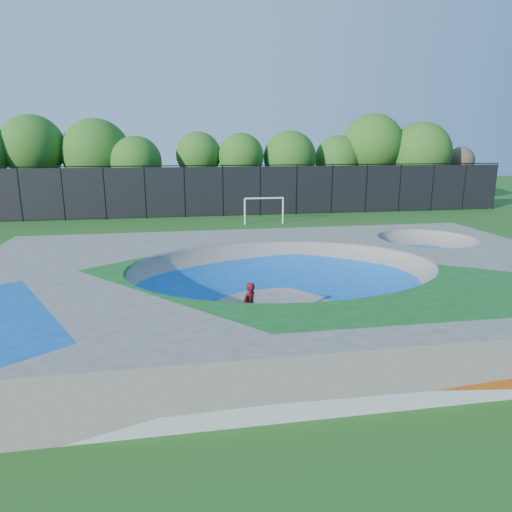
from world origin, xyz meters
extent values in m
plane|color=#1E5116|center=(0.00, 0.00, 0.00)|extent=(120.00, 120.00, 0.00)
cube|color=gray|center=(0.00, 0.00, 0.75)|extent=(22.00, 14.00, 1.50)
imported|color=#B1120E|center=(-1.57, -2.09, 0.78)|extent=(0.67, 0.66, 1.55)
cube|color=black|center=(-1.57, -2.09, 0.03)|extent=(0.72, 0.70, 0.05)
cylinder|color=white|center=(1.14, 16.87, 0.93)|extent=(0.12, 0.12, 1.86)
cylinder|color=white|center=(3.93, 16.87, 0.93)|extent=(0.12, 0.12, 1.86)
cylinder|color=white|center=(2.53, 16.87, 1.86)|extent=(2.79, 0.12, 0.12)
cylinder|color=black|center=(-15.00, 21.00, 2.00)|extent=(0.09, 0.09, 4.00)
cylinder|color=black|center=(-12.00, 21.00, 2.00)|extent=(0.09, 0.09, 4.00)
cylinder|color=black|center=(-9.00, 21.00, 2.00)|extent=(0.09, 0.09, 4.00)
cylinder|color=black|center=(-6.00, 21.00, 2.00)|extent=(0.09, 0.09, 4.00)
cylinder|color=black|center=(-3.00, 21.00, 2.00)|extent=(0.09, 0.09, 4.00)
cylinder|color=black|center=(0.00, 21.00, 2.00)|extent=(0.09, 0.09, 4.00)
cylinder|color=black|center=(3.00, 21.00, 2.00)|extent=(0.09, 0.09, 4.00)
cylinder|color=black|center=(6.00, 21.00, 2.00)|extent=(0.09, 0.09, 4.00)
cylinder|color=black|center=(9.00, 21.00, 2.00)|extent=(0.09, 0.09, 4.00)
cylinder|color=black|center=(12.00, 21.00, 2.00)|extent=(0.09, 0.09, 4.00)
cylinder|color=black|center=(15.00, 21.00, 2.00)|extent=(0.09, 0.09, 4.00)
cylinder|color=black|center=(18.00, 21.00, 2.00)|extent=(0.09, 0.09, 4.00)
cylinder|color=black|center=(21.00, 21.00, 2.00)|extent=(0.09, 0.09, 4.00)
cylinder|color=black|center=(24.00, 21.00, 2.00)|extent=(0.09, 0.09, 4.00)
cube|color=black|center=(0.00, 21.00, 2.00)|extent=(48.00, 0.03, 3.80)
cylinder|color=black|center=(0.00, 21.00, 4.00)|extent=(48.00, 0.08, 0.08)
cylinder|color=#3F2B1F|center=(-15.23, 26.37, 1.75)|extent=(0.44, 0.44, 3.50)
sphere|color=#275D18|center=(-15.23, 26.37, 5.43)|extent=(5.17, 5.17, 5.17)
cylinder|color=#3F2B1F|center=(-10.26, 26.77, 1.35)|extent=(0.44, 0.44, 2.70)
sphere|color=#275D18|center=(-10.26, 26.77, 4.87)|extent=(5.79, 5.79, 5.79)
cylinder|color=#3F2B1F|center=(-6.84, 24.97, 1.30)|extent=(0.44, 0.44, 2.60)
sphere|color=#275D18|center=(-6.84, 24.97, 4.19)|extent=(4.23, 4.23, 4.23)
cylinder|color=#3F2B1F|center=(-1.54, 26.86, 1.61)|extent=(0.44, 0.44, 3.21)
sphere|color=#275D18|center=(-1.54, 26.86, 4.71)|extent=(4.00, 4.00, 4.00)
cylinder|color=#3F2B1F|center=(2.15, 25.76, 1.54)|extent=(0.44, 0.44, 3.08)
sphere|color=#275D18|center=(2.15, 25.76, 4.59)|extent=(4.01, 4.01, 4.01)
cylinder|color=#3F2B1F|center=(6.63, 25.97, 1.33)|extent=(0.44, 0.44, 2.67)
sphere|color=#275D18|center=(6.63, 25.97, 4.45)|extent=(4.75, 4.75, 4.75)
cylinder|color=#3F2B1F|center=(11.50, 26.74, 1.33)|extent=(0.44, 0.44, 2.66)
sphere|color=#275D18|center=(11.50, 26.74, 4.28)|extent=(4.32, 4.32, 4.32)
cylinder|color=#3F2B1F|center=(14.73, 26.44, 1.72)|extent=(0.44, 0.44, 3.43)
sphere|color=#275D18|center=(14.73, 26.44, 5.56)|extent=(5.68, 5.68, 5.68)
cylinder|color=#3F2B1F|center=(18.96, 25.25, 1.33)|extent=(0.44, 0.44, 2.66)
sphere|color=#275D18|center=(18.96, 25.25, 4.80)|extent=(5.71, 5.71, 5.71)
cylinder|color=#3F2B1F|center=(23.52, 25.72, 1.49)|extent=(0.44, 0.44, 2.97)
sphere|color=brown|center=(23.52, 25.72, 4.07)|extent=(2.60, 2.60, 2.60)
camera|label=1|loc=(-3.62, -15.11, 5.63)|focal=32.00mm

